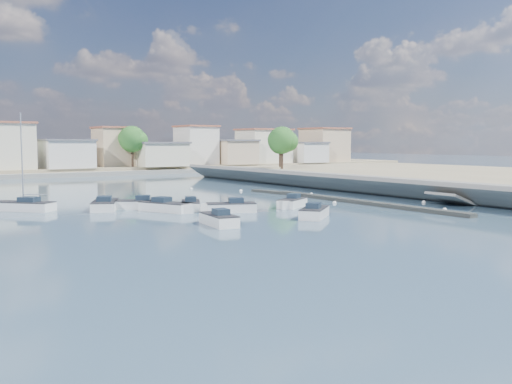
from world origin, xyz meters
TOP-DOWN VIEW (x-y plane):
  - ground at (0.00, 40.00)m, footprint 400.00×400.00m
  - seawall_walkway at (18.50, 13.00)m, footprint 5.00×90.00m
  - breakwater at (6.90, 12.69)m, footprint 2.00×31.02m
  - far_shore_land at (0.00, 92.00)m, footprint 160.00×40.00m
  - far_shore_quay at (0.00, 71.00)m, footprint 160.00×2.50m
  - far_town at (10.71, 76.92)m, footprint 113.01×12.80m
  - shore_trees at (8.34, 68.11)m, footprint 74.56×38.32m
  - motorboat_a at (-12.23, 5.29)m, footprint 2.20×4.74m
  - motorboat_b at (-9.58, 14.90)m, footprint 3.22×4.37m
  - motorboat_c at (-7.63, 11.40)m, footprint 4.76×3.26m
  - motorboat_d at (-0.76, 11.32)m, footprint 4.22×3.44m
  - motorboat_e at (-15.91, 19.67)m, footprint 4.06×5.72m
  - motorboat_f at (-13.51, 18.24)m, footprint 4.51×3.60m
  - motorboat_g at (-11.86, 14.79)m, footprint 3.81×5.42m
  - motorboat_h at (-3.42, 4.60)m, footprint 4.50×4.17m
  - sailboat at (-22.65, 22.70)m, footprint 5.16×5.37m
  - mooring_buoys at (7.04, 17.61)m, footprint 12.44×34.03m

SIDE VIEW (x-z plane):
  - ground at x=0.00m, z-range 0.00..0.00m
  - mooring_buoys at x=7.04m, z-range -0.15..0.25m
  - breakwater at x=6.90m, z-range 0.00..0.35m
  - motorboat_d at x=-0.76m, z-range -0.36..1.12m
  - motorboat_b at x=-9.58m, z-range -0.36..1.12m
  - motorboat_f at x=-13.51m, z-range -0.36..1.12m
  - motorboat_e at x=-15.91m, z-range -0.36..1.12m
  - motorboat_h at x=-3.42m, z-range -0.36..1.12m
  - motorboat_a at x=-12.23m, z-range -0.36..1.12m
  - motorboat_c at x=-7.63m, z-range -0.36..1.12m
  - motorboat_g at x=-11.86m, z-range -0.36..1.12m
  - far_shore_quay at x=0.00m, z-range 0.00..0.80m
  - sailboat at x=-22.65m, z-range -4.08..4.92m
  - far_shore_land at x=0.00m, z-range 0.00..1.40m
  - seawall_walkway at x=18.50m, z-range 0.00..1.80m
  - far_town at x=10.71m, z-range 0.76..9.11m
  - shore_trees at x=8.34m, z-range 2.26..10.18m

